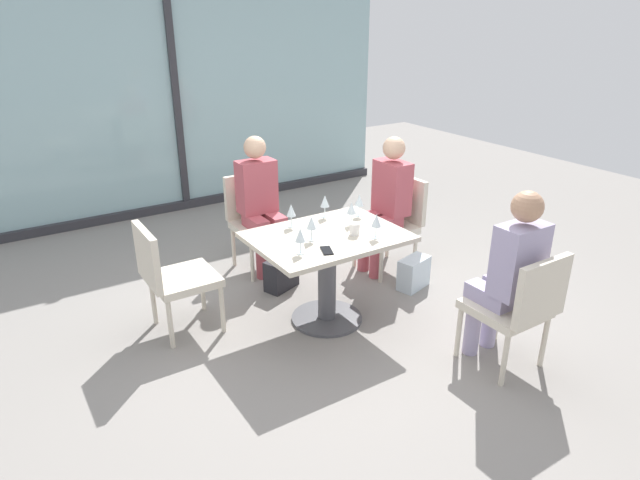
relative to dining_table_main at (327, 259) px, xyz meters
The scene contains 21 objects.
ground_plane 0.52m from the dining_table_main, ahead, with size 12.00×12.00×0.00m, color gray.
window_wall_backdrop 3.27m from the dining_table_main, 90.00° to the left, with size 5.55×0.10×2.70m.
dining_table_main is the anchor object (origin of this frame).
chair_near_window 1.21m from the dining_table_main, 90.00° to the left, with size 0.46×0.51×0.87m.
chair_far_right 1.16m from the dining_table_main, 24.17° to the left, with size 0.50×0.46×0.87m.
chair_front_right 1.40m from the dining_table_main, 59.76° to the right, with size 0.46×0.50×0.87m.
chair_far_left 1.16m from the dining_table_main, 155.83° to the left, with size 0.50×0.46×0.87m.
person_near_window 1.12m from the dining_table_main, 90.00° to the left, with size 0.34×0.39×1.26m.
person_far_right 1.08m from the dining_table_main, 26.58° to the left, with size 0.39×0.34×1.26m.
person_front_right 1.32m from the dining_table_main, 57.35° to the right, with size 0.34×0.39×1.26m.
wine_glass_0 0.52m from the dining_table_main, 151.51° to the right, with size 0.07×0.07×0.18m.
wine_glass_1 0.50m from the dining_table_main, 59.64° to the left, with size 0.07×0.07×0.18m.
wine_glass_2 0.46m from the dining_table_main, 117.24° to the left, with size 0.07×0.07×0.18m.
wine_glass_3 0.58m from the dining_table_main, 24.02° to the left, with size 0.07×0.07×0.18m.
wine_glass_4 0.44m from the dining_table_main, 15.11° to the left, with size 0.07×0.07×0.18m.
wine_glass_5 0.37m from the dining_table_main, 169.57° to the right, with size 0.07×0.07×0.18m.
wine_glass_6 0.49m from the dining_table_main, 42.96° to the right, with size 0.07×0.07×0.18m.
coffee_cup 0.32m from the dining_table_main, 33.05° to the right, with size 0.08×0.08×0.09m, color white.
cell_phone_on_table 0.37m from the dining_table_main, 124.11° to the right, with size 0.07×0.14×0.01m, color black.
handbag_0 0.76m from the dining_table_main, 93.82° to the left, with size 0.30×0.16×0.28m, color #232328.
handbag_1 1.02m from the dining_table_main, ahead, with size 0.30×0.16×0.28m, color silver.
Camera 1 is at (-2.09, -3.15, 2.28)m, focal length 30.73 mm.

